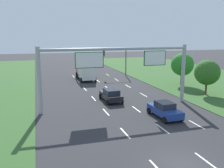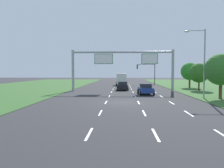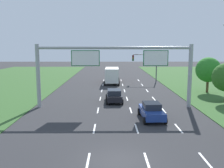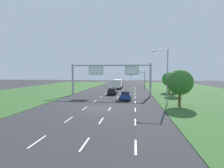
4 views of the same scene
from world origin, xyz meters
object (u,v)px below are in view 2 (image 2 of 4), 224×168
Objects in this scene: car_near_red at (122,86)px; traffic_light_mast at (147,70)px; sign_gantry at (123,62)px; roadside_tree_far at (190,71)px; box_truck at (122,79)px; roadside_tree_near at (221,70)px; street_lamp at (201,57)px; roadside_tree_mid at (199,73)px; car_lead_silver at (146,89)px.

car_near_red is 0.77× the size of traffic_light_mast.
traffic_light_mast is (6.36, 20.22, -1.01)m from sign_gantry.
roadside_tree_far is (13.82, 6.10, 2.59)m from car_near_red.
box_truck reaches higher than car_near_red.
traffic_light_mast is (6.58, 1.74, 2.26)m from box_truck.
roadside_tree_near reaches higher than box_truck.
box_truck is 0.44× the size of sign_gantry.
street_lamp reaches higher than box_truck.
roadside_tree_mid is at bearing -69.12° from traffic_light_mast.
box_truck is 31.07m from roadside_tree_near.
roadside_tree_mid is 0.92× the size of roadside_tree_far.
roadside_tree_near is at bearing -96.24° from roadside_tree_far.
roadside_tree_near is (11.75, -12.77, 2.76)m from car_near_red.
street_lamp is (9.63, -9.35, 0.20)m from sign_gantry.
roadside_tree_mid is at bearing 8.49° from sign_gantry.
traffic_light_mast is 29.78m from street_lamp.
traffic_light_mast is 19.53m from roadside_tree_mid.
car_lead_silver is 0.56× the size of box_truck.
car_lead_silver is 23.53m from box_truck.
roadside_tree_mid reaches higher than box_truck.
roadside_tree_far is (2.06, 18.87, -0.17)m from roadside_tree_near.
roadside_tree_near is at bearing -40.99° from sign_gantry.
car_lead_silver is 0.79× the size of roadside_tree_near.
box_truck is at bearing 96.35° from car_lead_silver.
car_lead_silver is 0.77× the size of traffic_light_mast.
car_lead_silver is 0.83× the size of roadside_tree_far.
roadside_tree_mid is (6.96, -18.24, -0.76)m from traffic_light_mast.
car_near_red is at bearing -156.19° from roadside_tree_far.
traffic_light_mast reaches higher than roadside_tree_mid.
traffic_light_mast is at bearing 96.32° from street_lamp.
box_truck is at bearing 109.50° from street_lamp.
car_near_red is 15.32m from roadside_tree_far.
car_lead_silver is at bearing 147.24° from roadside_tree_near.
roadside_tree_far is at bearing 83.76° from roadside_tree_near.
sign_gantry reaches higher than traffic_light_mast.
street_lamp reaches higher than car_near_red.
box_truck is 1.59× the size of roadside_tree_mid.
roadside_tree_near is (2.05, -0.80, -1.51)m from street_lamp.
roadside_tree_mid is at bearing -4.43° from car_near_red.
street_lamp is at bearing -44.16° from sign_gantry.
traffic_light_mast reaches higher than car_near_red.
car_near_red is at bearing 91.67° from sign_gantry.
sign_gantry is at bearing -90.03° from car_near_red.
sign_gantry is at bearing 122.51° from car_lead_silver.
roadside_tree_mid is at bearing 82.33° from roadside_tree_near.
traffic_light_mast is at bearing 110.88° from roadside_tree_mid.
car_lead_silver reaches higher than car_near_red.
sign_gantry reaches higher than roadside_tree_near.
car_lead_silver is (3.40, -7.39, -0.02)m from car_near_red.
roadside_tree_far is (13.97, -9.76, 1.78)m from box_truck.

